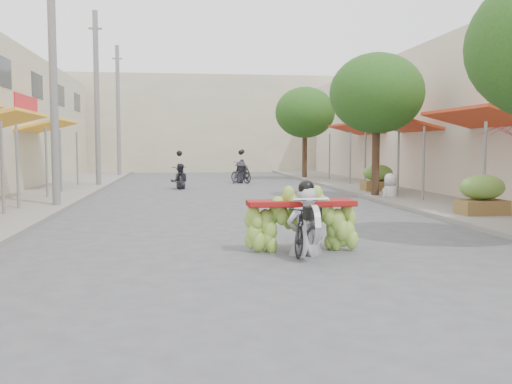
# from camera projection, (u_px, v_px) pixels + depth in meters

# --- Properties ---
(ground) EXTENTS (120.00, 120.00, 0.00)m
(ground) POSITION_uv_depth(u_px,v_px,m) (331.00, 320.00, 6.27)
(ground) COLOR #515256
(ground) RESTS_ON ground
(sidewalk_left) EXTENTS (4.00, 60.00, 0.12)m
(sidewalk_left) POSITION_uv_depth(u_px,v_px,m) (28.00, 198.00, 20.17)
(sidewalk_left) COLOR gray
(sidewalk_left) RESTS_ON ground
(sidewalk_right) EXTENTS (4.00, 60.00, 0.12)m
(sidewalk_right) POSITION_uv_depth(u_px,v_px,m) (406.00, 194.00, 22.00)
(sidewalk_right) COLOR gray
(sidewalk_right) RESTS_ON ground
(far_building) EXTENTS (20.00, 6.00, 7.00)m
(far_building) POSITION_uv_depth(u_px,v_px,m) (202.00, 125.00, 43.53)
(far_building) COLOR #C2B899
(far_building) RESTS_ON ground
(utility_pole_mid) EXTENTS (0.60, 0.24, 8.00)m
(utility_pole_mid) POSITION_uv_depth(u_px,v_px,m) (53.00, 75.00, 17.09)
(utility_pole_mid) COLOR slate
(utility_pole_mid) RESTS_ON ground
(utility_pole_far) EXTENTS (0.60, 0.24, 8.00)m
(utility_pole_far) POSITION_uv_depth(u_px,v_px,m) (97.00, 99.00, 25.99)
(utility_pole_far) COLOR slate
(utility_pole_far) RESTS_ON ground
(utility_pole_back) EXTENTS (0.60, 0.24, 8.00)m
(utility_pole_back) POSITION_uv_depth(u_px,v_px,m) (118.00, 111.00, 34.88)
(utility_pole_back) COLOR slate
(utility_pole_back) RESTS_ON ground
(street_tree_mid) EXTENTS (3.40, 3.40, 5.25)m
(street_tree_mid) POSITION_uv_depth(u_px,v_px,m) (377.00, 94.00, 20.50)
(street_tree_mid) COLOR #3A2719
(street_tree_mid) RESTS_ON ground
(street_tree_far) EXTENTS (3.40, 3.40, 5.25)m
(street_tree_far) POSITION_uv_depth(u_px,v_px,m) (305.00, 113.00, 32.35)
(street_tree_far) COLOR #3A2719
(street_tree_far) RESTS_ON ground
(produce_crate_mid) EXTENTS (1.20, 0.88, 1.16)m
(produce_crate_mid) POSITION_uv_depth(u_px,v_px,m) (482.00, 192.00, 14.92)
(produce_crate_mid) COLOR brown
(produce_crate_mid) RESTS_ON ground
(produce_crate_far) EXTENTS (1.20, 0.88, 1.16)m
(produce_crate_far) POSITION_uv_depth(u_px,v_px,m) (378.00, 176.00, 22.83)
(produce_crate_far) COLOR brown
(produce_crate_far) RESTS_ON ground
(banana_motorbike) EXTENTS (2.20, 1.76, 2.25)m
(banana_motorbike) POSITION_uv_depth(u_px,v_px,m) (304.00, 212.00, 10.13)
(banana_motorbike) COLOR black
(banana_motorbike) RESTS_ON ground
(pedestrian) EXTENTS (0.95, 0.78, 1.66)m
(pedestrian) POSITION_uv_depth(u_px,v_px,m) (391.00, 173.00, 20.16)
(pedestrian) COLOR silver
(pedestrian) RESTS_ON ground
(bg_motorbike_a) EXTENTS (0.81, 1.76, 1.95)m
(bg_motorbike_a) POSITION_uv_depth(u_px,v_px,m) (180.00, 173.00, 25.30)
(bg_motorbike_a) COLOR black
(bg_motorbike_a) RESTS_ON ground
(bg_motorbike_b) EXTENTS (1.26, 1.57, 1.95)m
(bg_motorbike_b) POSITION_uv_depth(u_px,v_px,m) (241.00, 166.00, 29.01)
(bg_motorbike_b) COLOR black
(bg_motorbike_b) RESTS_ON ground
(bg_motorbike_c) EXTENTS (1.15, 1.86, 1.95)m
(bg_motorbike_c) POSITION_uv_depth(u_px,v_px,m) (242.00, 165.00, 33.14)
(bg_motorbike_c) COLOR black
(bg_motorbike_c) RESTS_ON ground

